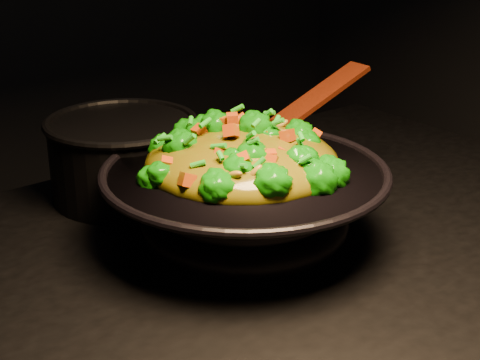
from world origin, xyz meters
TOP-DOWN VIEW (x-y plane):
  - wok at (0.01, 0.09)m, footprint 0.44×0.44m
  - stir_fry at (0.02, 0.10)m, footprint 0.31×0.31m
  - spatula at (0.13, 0.13)m, footprint 0.25×0.05m
  - back_pot at (-0.04, 0.32)m, footprint 0.24×0.24m

SIDE VIEW (x-z plane):
  - wok at x=0.01m, z-range 0.90..1.00m
  - back_pot at x=-0.04m, z-range 0.90..1.02m
  - spatula at x=0.13m, z-range 0.99..1.10m
  - stir_fry at x=0.02m, z-range 1.00..1.09m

